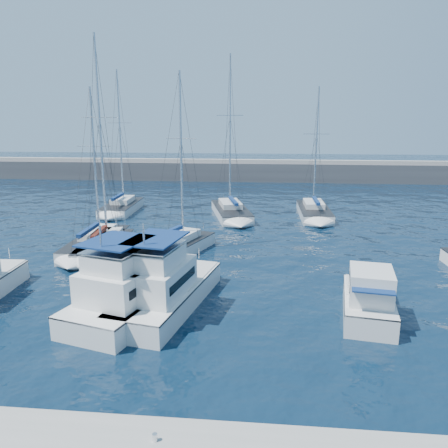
# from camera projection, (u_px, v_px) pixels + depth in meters

# --- Properties ---
(ground) EXTENTS (220.00, 220.00, 0.00)m
(ground) POSITION_uv_depth(u_px,v_px,m) (205.00, 307.00, 24.03)
(ground) COLOR black
(ground) RESTS_ON ground
(breakwater) EXTENTS (160.00, 6.00, 4.45)m
(breakwater) POSITION_uv_depth(u_px,v_px,m) (247.00, 174.00, 74.09)
(breakwater) COLOR #424244
(breakwater) RESTS_ON ground
(dock_cleat_centre) EXTENTS (0.16, 0.16, 0.25)m
(dock_cleat_centre) POSITION_uv_depth(u_px,v_px,m) (155.00, 437.00, 13.21)
(dock_cleat_centre) COLOR silver
(dock_cleat_centre) RESTS_ON dock
(motor_yacht_port_inner) EXTENTS (5.88, 9.21, 4.69)m
(motor_yacht_port_inner) POSITION_uv_depth(u_px,v_px,m) (129.00, 294.00, 23.02)
(motor_yacht_port_inner) COLOR silver
(motor_yacht_port_inner) RESTS_ON ground
(motor_yacht_stbd_inner) EXTENTS (4.91, 9.63, 4.69)m
(motor_yacht_stbd_inner) POSITION_uv_depth(u_px,v_px,m) (165.00, 290.00, 23.55)
(motor_yacht_stbd_inner) COLOR silver
(motor_yacht_stbd_inner) RESTS_ON ground
(motor_yacht_stbd_outer) EXTENTS (3.34, 5.93, 3.20)m
(motor_yacht_stbd_outer) POSITION_uv_depth(u_px,v_px,m) (369.00, 301.00, 22.54)
(motor_yacht_stbd_outer) COLOR silver
(motor_yacht_stbd_outer) RESTS_ON ground
(sailboat_mid_a) EXTENTS (3.30, 8.72, 12.82)m
(sailboat_mid_a) POSITION_uv_depth(u_px,v_px,m) (97.00, 243.00, 34.70)
(sailboat_mid_a) COLOR silver
(sailboat_mid_a) RESTS_ON ground
(sailboat_mid_b) EXTENTS (3.77, 7.77, 16.43)m
(sailboat_mid_b) POSITION_uv_depth(u_px,v_px,m) (105.00, 246.00, 33.82)
(sailboat_mid_b) COLOR silver
(sailboat_mid_b) RESTS_ON ground
(sailboat_mid_c) EXTENTS (5.10, 7.48, 13.88)m
(sailboat_mid_c) POSITION_uv_depth(u_px,v_px,m) (179.00, 246.00, 33.88)
(sailboat_mid_c) COLOR silver
(sailboat_mid_c) RESTS_ON ground
(sailboat_back_a) EXTENTS (3.29, 8.08, 15.56)m
(sailboat_back_a) POSITION_uv_depth(u_px,v_px,m) (122.00, 207.00, 48.66)
(sailboat_back_a) COLOR silver
(sailboat_back_a) RESTS_ON ground
(sailboat_back_b) EXTENTS (5.28, 9.88, 16.85)m
(sailboat_back_b) POSITION_uv_depth(u_px,v_px,m) (231.00, 211.00, 46.45)
(sailboat_back_b) COLOR silver
(sailboat_back_b) RESTS_ON ground
(sailboat_back_c) EXTENTS (3.16, 8.95, 13.70)m
(sailboat_back_c) POSITION_uv_depth(u_px,v_px,m) (314.00, 211.00, 46.46)
(sailboat_back_c) COLOR silver
(sailboat_back_c) RESTS_ON ground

